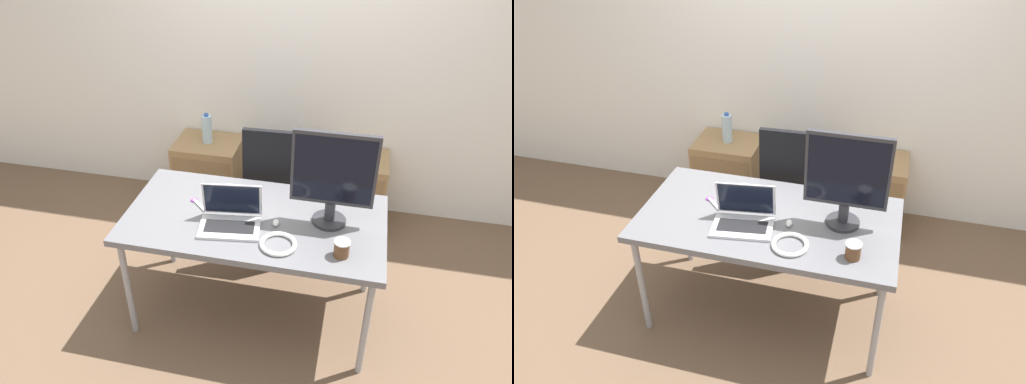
{
  "view_description": "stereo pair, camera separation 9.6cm",
  "coord_description": "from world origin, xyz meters",
  "views": [
    {
      "loc": [
        0.54,
        -2.31,
        2.48
      ],
      "look_at": [
        0.0,
        0.04,
        0.91
      ],
      "focal_mm": 35.0,
      "sensor_mm": 36.0,
      "label": 1
    },
    {
      "loc": [
        0.63,
        -2.29,
        2.48
      ],
      "look_at": [
        0.0,
        0.04,
        0.91
      ],
      "focal_mm": 35.0,
      "sensor_mm": 36.0,
      "label": 2
    }
  ],
  "objects": [
    {
      "name": "ground_plane",
      "position": [
        0.0,
        0.0,
        0.0
      ],
      "size": [
        14.0,
        14.0,
        0.0
      ],
      "primitive_type": "plane",
      "color": "brown"
    },
    {
      "name": "wall_back",
      "position": [
        0.0,
        1.4,
        1.3
      ],
      "size": [
        10.0,
        0.05,
        2.6
      ],
      "color": "white",
      "rests_on": "ground_plane"
    },
    {
      "name": "desk",
      "position": [
        0.0,
        0.0,
        0.71
      ],
      "size": [
        1.53,
        0.81,
        0.76
      ],
      "color": "slate",
      "rests_on": "ground_plane"
    },
    {
      "name": "office_chair",
      "position": [
        0.01,
        0.72,
        0.4
      ],
      "size": [
        0.56,
        0.57,
        1.07
      ],
      "color": "#232326",
      "rests_on": "ground_plane"
    },
    {
      "name": "cabinet_left",
      "position": [
        -0.66,
        1.15,
        0.3
      ],
      "size": [
        0.53,
        0.43,
        0.6
      ],
      "color": "#99754C",
      "rests_on": "ground_plane"
    },
    {
      "name": "cabinet_right",
      "position": [
        0.53,
        1.15,
        0.3
      ],
      "size": [
        0.53,
        0.43,
        0.6
      ],
      "color": "#99754C",
      "rests_on": "ground_plane"
    },
    {
      "name": "water_bottle",
      "position": [
        -0.66,
        1.15,
        0.72
      ],
      "size": [
        0.08,
        0.08,
        0.25
      ],
      "color": "silver",
      "rests_on": "cabinet_left"
    },
    {
      "name": "laptop_center",
      "position": [
        -0.12,
        -0.11,
        0.81
      ],
      "size": [
        0.37,
        0.3,
        0.23
      ],
      "color": "silver",
      "rests_on": "desk"
    },
    {
      "name": "monitor",
      "position": [
        0.43,
        0.05,
        1.06
      ],
      "size": [
        0.47,
        0.2,
        0.57
      ],
      "color": "#2D2D33",
      "rests_on": "desk"
    },
    {
      "name": "mouse",
      "position": [
        0.14,
        -0.05,
        0.78
      ],
      "size": [
        0.04,
        0.06,
        0.03
      ],
      "color": "silver",
      "rests_on": "desk"
    },
    {
      "name": "coffee_cup_white",
      "position": [
        -0.18,
        0.11,
        0.82
      ],
      "size": [
        0.08,
        0.08,
        0.11
      ],
      "color": "white",
      "rests_on": "desk"
    },
    {
      "name": "coffee_cup_brown",
      "position": [
        0.52,
        -0.24,
        0.81
      ],
      "size": [
        0.09,
        0.09,
        0.1
      ],
      "color": "brown",
      "rests_on": "desk"
    },
    {
      "name": "cable_coil",
      "position": [
        0.19,
        -0.23,
        0.77
      ],
      "size": [
        0.21,
        0.21,
        0.03
      ],
      "color": "white",
      "rests_on": "desk"
    },
    {
      "name": "scissors",
      "position": [
        -0.37,
        0.05,
        0.77
      ],
      "size": [
        0.14,
        0.14,
        0.01
      ],
      "color": "#B2B2B7",
      "rests_on": "desk"
    }
  ]
}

